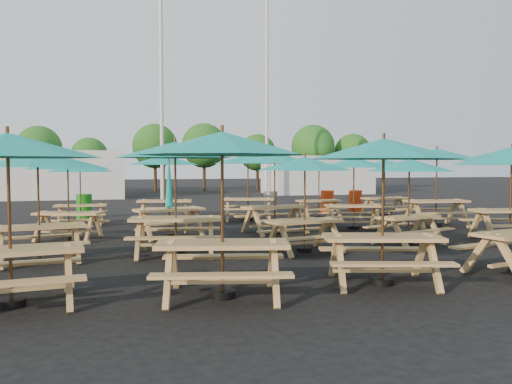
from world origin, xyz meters
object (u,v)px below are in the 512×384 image
object	(u,v)px
picnic_unit_1	(38,164)
picnic_unit_2	(68,167)
picnic_unit_7	(164,163)
picnic_unit_10	(275,162)
picnic_unit_0	(8,153)
picnic_unit_19	(385,166)
waste_bin_0	(84,206)
picnic_unit_6	(169,202)
picnic_unit_8	(384,155)
picnic_unit_11	(248,162)
picnic_unit_15	(319,169)
picnic_unit_4	(222,151)
waste_bin_3	(355,201)
picnic_unit_13	(409,169)
picnic_unit_14	(354,166)
waste_bin_2	(327,201)
picnic_unit_5	(175,155)
picnic_unit_3	(80,170)
picnic_unit_17	(512,158)
picnic_unit_9	(305,168)
picnic_unit_18	(437,158)
waste_bin_1	(271,202)

from	to	relation	value
picnic_unit_1	picnic_unit_2	bearing A→B (deg)	74.71
picnic_unit_7	picnic_unit_10	world-z (taller)	picnic_unit_10
picnic_unit_0	picnic_unit_19	xyz separation A→B (m)	(11.00, 9.59, -0.19)
picnic_unit_10	waste_bin_0	bearing A→B (deg)	121.63
picnic_unit_6	picnic_unit_8	bearing A→B (deg)	-81.06
picnic_unit_1	picnic_unit_11	distance (m)	8.63
picnic_unit_1	picnic_unit_15	xyz separation A→B (m)	(8.46, 6.25, -0.15)
picnic_unit_4	waste_bin_3	world-z (taller)	picnic_unit_4
picnic_unit_13	picnic_unit_14	size ratio (longest dim) A/B	0.97
picnic_unit_14	picnic_unit_15	world-z (taller)	picnic_unit_14
picnic_unit_11	waste_bin_3	xyz separation A→B (m)	(5.30, 2.40, -1.62)
waste_bin_2	picnic_unit_10	bearing A→B (deg)	-124.82
picnic_unit_11	picnic_unit_5	bearing A→B (deg)	-103.69
picnic_unit_3	picnic_unit_10	world-z (taller)	picnic_unit_10
waste_bin_0	picnic_unit_15	bearing A→B (deg)	-15.88
picnic_unit_8	picnic_unit_17	size ratio (longest dim) A/B	1.04
waste_bin_2	waste_bin_3	distance (m)	1.26
picnic_unit_2	picnic_unit_19	size ratio (longest dim) A/B	1.12
picnic_unit_4	picnic_unit_8	bearing A→B (deg)	15.03
picnic_unit_1	picnic_unit_14	distance (m)	8.99
picnic_unit_7	waste_bin_3	distance (m)	8.67
picnic_unit_17	picnic_unit_2	bearing A→B (deg)	174.51
picnic_unit_10	picnic_unit_11	size ratio (longest dim) A/B	0.99
picnic_unit_11	picnic_unit_13	bearing A→B (deg)	-55.40
picnic_unit_5	picnic_unit_9	size ratio (longest dim) A/B	1.12
picnic_unit_18	picnic_unit_19	xyz separation A→B (m)	(-0.10, 3.09, -0.27)
picnic_unit_1	waste_bin_1	distance (m)	11.56
waste_bin_2	picnic_unit_15	bearing A→B (deg)	-118.70
waste_bin_0	waste_bin_1	world-z (taller)	same
picnic_unit_17	waste_bin_0	world-z (taller)	picnic_unit_17
picnic_unit_0	picnic_unit_10	bearing A→B (deg)	40.18
picnic_unit_4	picnic_unit_10	xyz separation A→B (m)	(2.76, 6.48, -0.09)
picnic_unit_1	picnic_unit_2	distance (m)	3.11
picnic_unit_1	picnic_unit_6	bearing A→B (deg)	34.89
picnic_unit_9	waste_bin_3	world-z (taller)	picnic_unit_9
picnic_unit_4	picnic_unit_5	xyz separation A→B (m)	(-0.32, 3.63, 0.02)
picnic_unit_11	picnic_unit_19	size ratio (longest dim) A/B	1.18
picnic_unit_7	picnic_unit_13	size ratio (longest dim) A/B	1.00
picnic_unit_0	picnic_unit_13	xyz separation A→B (m)	(8.17, 3.37, -0.25)
picnic_unit_10	waste_bin_1	world-z (taller)	picnic_unit_10
picnic_unit_7	picnic_unit_3	bearing A→B (deg)	-168.16
picnic_unit_19	picnic_unit_18	bearing A→B (deg)	-94.43
picnic_unit_13	waste_bin_1	bearing A→B (deg)	78.50
picnic_unit_4	picnic_unit_7	xyz separation A→B (m)	(-0.07, 9.90, -0.12)
picnic_unit_2	picnic_unit_10	bearing A→B (deg)	15.37
picnic_unit_4	picnic_unit_6	world-z (taller)	picnic_unit_4
picnic_unit_1	picnic_unit_4	distance (m)	4.65
picnic_unit_15	waste_bin_0	world-z (taller)	picnic_unit_15
picnic_unit_3	picnic_unit_5	distance (m)	6.62
picnic_unit_0	picnic_unit_9	xyz separation A→B (m)	(5.38, 3.06, -0.21)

